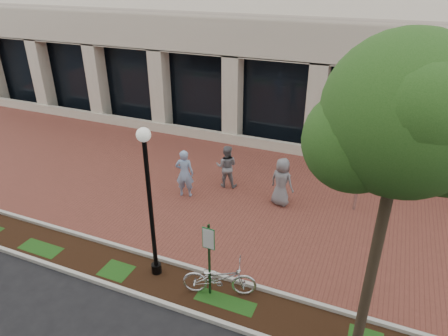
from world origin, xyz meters
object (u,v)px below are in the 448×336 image
at_px(lamppost, 150,198).
at_px(pedestrian_left, 185,173).
at_px(pedestrian_right, 282,182).
at_px(parking_sign, 209,251).
at_px(street_tree, 405,126).
at_px(pedestrian_mid, 227,166).
at_px(locked_bicycle, 219,278).
at_px(bollard, 355,198).

height_order(lamppost, pedestrian_left, lamppost).
height_order(pedestrian_left, pedestrian_right, pedestrian_left).
distance_m(parking_sign, pedestrian_right, 5.18).
bearing_deg(pedestrian_right, street_tree, 137.52).
bearing_deg(lamppost, pedestrian_left, 106.92).
distance_m(parking_sign, pedestrian_mid, 5.94).
distance_m(pedestrian_left, pedestrian_right, 3.58).
xyz_separation_m(locked_bicycle, pedestrian_left, (-3.22, 4.19, 0.42)).
bearing_deg(parking_sign, lamppost, 176.46).
bearing_deg(pedestrian_left, parking_sign, 110.28).
xyz_separation_m(lamppost, bollard, (4.77, 5.62, -2.02)).
bearing_deg(pedestrian_mid, street_tree, 120.76).
distance_m(parking_sign, street_tree, 5.54).
distance_m(parking_sign, pedestrian_left, 5.28).
xyz_separation_m(lamppost, pedestrian_mid, (-0.11, 5.44, -1.62)).
bearing_deg(street_tree, locked_bicycle, 172.20).
bearing_deg(street_tree, lamppost, 174.61).
distance_m(lamppost, locked_bicycle, 2.78).
xyz_separation_m(locked_bicycle, pedestrian_right, (0.27, 5.00, 0.40)).
xyz_separation_m(pedestrian_left, pedestrian_right, (3.49, 0.81, -0.03)).
xyz_separation_m(lamppost, locked_bicycle, (1.96, -0.03, -1.97)).
bearing_deg(pedestrian_right, pedestrian_mid, 4.71).
xyz_separation_m(parking_sign, bollard, (3.03, 5.79, -0.96)).
bearing_deg(pedestrian_left, bollard, 179.15).
height_order(lamppost, pedestrian_mid, lamppost).
xyz_separation_m(lamppost, street_tree, (5.55, -0.52, 2.95)).
bearing_deg(pedestrian_left, street_tree, 131.01).
bearing_deg(street_tree, pedestrian_left, 145.53).
bearing_deg(locked_bicycle, lamppost, 70.58).
relative_size(locked_bicycle, pedestrian_mid, 1.14).
height_order(lamppost, pedestrian_right, lamppost).
relative_size(pedestrian_left, pedestrian_mid, 1.09).
height_order(pedestrian_mid, bollard, pedestrian_mid).
bearing_deg(parking_sign, pedestrian_right, 86.50).
relative_size(pedestrian_left, bollard, 2.06).
relative_size(parking_sign, pedestrian_left, 1.18).
xyz_separation_m(parking_sign, locked_bicycle, (0.22, 0.13, -0.91)).
height_order(locked_bicycle, bollard, locked_bicycle).
distance_m(lamppost, pedestrian_mid, 5.68).
distance_m(pedestrian_mid, bollard, 4.90).
distance_m(pedestrian_mid, pedestrian_right, 2.39).
bearing_deg(lamppost, street_tree, -5.39).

